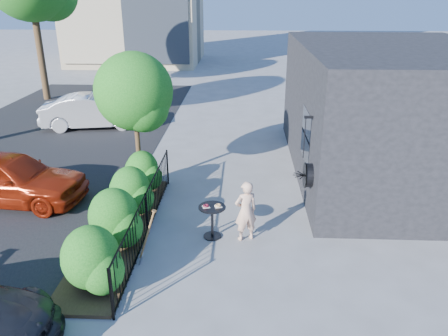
{
  "coord_description": "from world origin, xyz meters",
  "views": [
    {
      "loc": [
        0.77,
        -9.15,
        5.49
      ],
      "look_at": [
        0.29,
        1.41,
        1.2
      ],
      "focal_mm": 35.0,
      "sensor_mm": 36.0,
      "label": 1
    }
  ],
  "objects_px": {
    "patio_tree": "(136,96)",
    "woman": "(246,211)",
    "cafe_table": "(212,216)",
    "car_silver": "(94,111)",
    "car_red": "(8,178)",
    "shovel": "(146,240)"
  },
  "relations": [
    {
      "from": "woman",
      "to": "shovel",
      "type": "bearing_deg",
      "value": 5.55
    },
    {
      "from": "cafe_table",
      "to": "woman",
      "type": "distance_m",
      "value": 0.81
    },
    {
      "from": "patio_tree",
      "to": "shovel",
      "type": "relative_size",
      "value": 2.95
    },
    {
      "from": "patio_tree",
      "to": "car_red",
      "type": "bearing_deg",
      "value": -161.27
    },
    {
      "from": "shovel",
      "to": "car_silver",
      "type": "distance_m",
      "value": 10.97
    },
    {
      "from": "cafe_table",
      "to": "car_silver",
      "type": "relative_size",
      "value": 0.2
    },
    {
      "from": "cafe_table",
      "to": "car_red",
      "type": "bearing_deg",
      "value": 164.08
    },
    {
      "from": "car_red",
      "to": "patio_tree",
      "type": "bearing_deg",
      "value": -65.63
    },
    {
      "from": "patio_tree",
      "to": "woman",
      "type": "distance_m",
      "value": 4.68
    },
    {
      "from": "patio_tree",
      "to": "car_silver",
      "type": "xyz_separation_m",
      "value": [
        -3.42,
        6.06,
        -2.05
      ]
    },
    {
      "from": "woman",
      "to": "car_silver",
      "type": "relative_size",
      "value": 0.34
    },
    {
      "from": "car_red",
      "to": "shovel",
      "type": "bearing_deg",
      "value": -116.75
    },
    {
      "from": "car_silver",
      "to": "woman",
      "type": "bearing_deg",
      "value": -153.84
    },
    {
      "from": "woman",
      "to": "car_red",
      "type": "bearing_deg",
      "value": -36.56
    },
    {
      "from": "patio_tree",
      "to": "car_silver",
      "type": "relative_size",
      "value": 0.91
    },
    {
      "from": "patio_tree",
      "to": "cafe_table",
      "type": "height_order",
      "value": "patio_tree"
    },
    {
      "from": "car_silver",
      "to": "cafe_table",
      "type": "bearing_deg",
      "value": -157.1
    },
    {
      "from": "cafe_table",
      "to": "woman",
      "type": "relative_size",
      "value": 0.58
    },
    {
      "from": "cafe_table",
      "to": "shovel",
      "type": "distance_m",
      "value": 1.77
    },
    {
      "from": "woman",
      "to": "shovel",
      "type": "relative_size",
      "value": 1.12
    },
    {
      "from": "shovel",
      "to": "car_red",
      "type": "xyz_separation_m",
      "value": [
        -4.43,
        2.81,
        0.14
      ]
    },
    {
      "from": "patio_tree",
      "to": "woman",
      "type": "relative_size",
      "value": 2.64
    }
  ]
}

